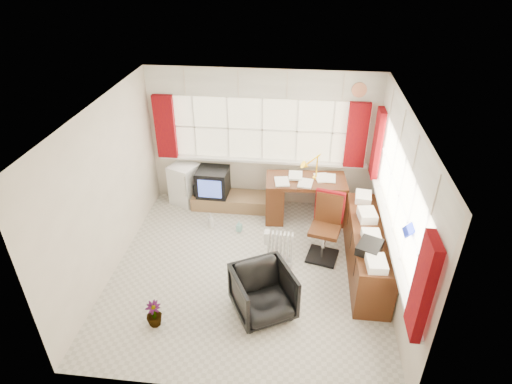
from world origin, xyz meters
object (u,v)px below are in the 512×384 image
at_px(mini_fridge, 185,184).
at_px(office_chair, 263,293).
at_px(tv_bench, 231,201).
at_px(desk, 305,197).
at_px(desk_lamp, 317,161).
at_px(task_chair, 327,223).
at_px(crt_tv, 213,182).
at_px(credenza, 367,250).
at_px(radiator, 280,251).

bearing_deg(mini_fridge, office_chair, -56.45).
bearing_deg(mini_fridge, tv_bench, -5.23).
relative_size(desk, mini_fridge, 1.84).
height_order(desk, desk_lamp, desk_lamp).
xyz_separation_m(office_chair, mini_fridge, (-1.72, 2.59, 0.04)).
bearing_deg(mini_fridge, task_chair, -26.09).
xyz_separation_m(desk_lamp, tv_bench, (-1.51, 0.15, -0.98)).
bearing_deg(task_chair, office_chair, -122.02).
bearing_deg(crt_tv, credenza, -30.45).
height_order(tv_bench, mini_fridge, mini_fridge).
height_order(task_chair, radiator, task_chair).
bearing_deg(desk_lamp, task_chair, -80.49).
xyz_separation_m(desk, credenza, (0.93, -1.30, -0.04)).
relative_size(task_chair, mini_fridge, 1.42).
xyz_separation_m(task_chair, tv_bench, (-1.69, 1.17, -0.45)).
relative_size(office_chair, credenza, 0.37).
bearing_deg(radiator, task_chair, 26.47).
relative_size(desk_lamp, office_chair, 0.62).
xyz_separation_m(task_chair, crt_tv, (-2.00, 1.18, -0.08)).
bearing_deg(desk_lamp, desk, -156.55).
height_order(task_chair, office_chair, task_chair).
distance_m(office_chair, tv_bench, 2.66).
bearing_deg(radiator, desk, 75.00).
bearing_deg(office_chair, tv_bench, 80.56).
bearing_deg(tv_bench, desk_lamp, -5.60).
xyz_separation_m(desk_lamp, mini_fridge, (-2.39, 0.23, -0.72)).
height_order(desk, crt_tv, desk).
bearing_deg(desk_lamp, radiator, -110.46).
distance_m(radiator, mini_fridge, 2.46).
bearing_deg(desk_lamp, crt_tv, 175.20).
relative_size(desk, credenza, 0.70).
distance_m(desk_lamp, office_chair, 2.57).
distance_m(radiator, tv_bench, 1.82).
bearing_deg(tv_bench, office_chair, -71.35).
relative_size(office_chair, tv_bench, 0.53).
relative_size(tv_bench, crt_tv, 2.49).
height_order(radiator, mini_fridge, mini_fridge).
bearing_deg(tv_bench, mini_fridge, 174.77).
distance_m(radiator, credenza, 1.28).
distance_m(task_chair, credenza, 0.71).
relative_size(radiator, credenza, 0.29).
bearing_deg(desk, mini_fridge, 172.35).
relative_size(desk_lamp, credenza, 0.23).
height_order(desk, radiator, desk).
relative_size(radiator, mini_fridge, 0.76).
bearing_deg(desk, radiator, -105.00).
height_order(task_chair, mini_fridge, task_chair).
height_order(radiator, crt_tv, crt_tv).
distance_m(desk_lamp, crt_tv, 1.93).
distance_m(office_chair, mini_fridge, 3.11).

